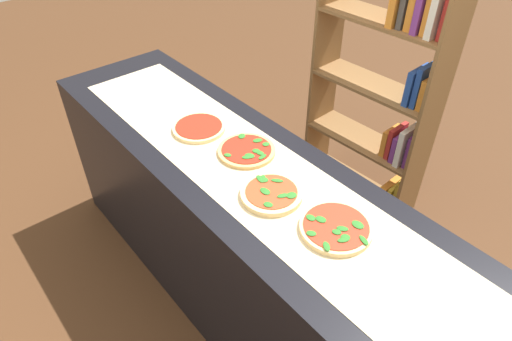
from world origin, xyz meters
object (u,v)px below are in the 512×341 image
pizza_spinach_1 (247,150)px  pizza_spinach_2 (271,193)px  pizza_spinach_3 (336,228)px  bookshelf (389,90)px  pizza_plain_0 (199,128)px

pizza_spinach_1 → pizza_spinach_2: bearing=-20.6°
pizza_spinach_3 → pizza_spinach_2: bearing=-169.1°
pizza_spinach_2 → bookshelf: bearing=105.2°
pizza_spinach_3 → bookshelf: (-0.61, 1.16, -0.12)m
pizza_spinach_1 → bookshelf: (-0.05, 1.10, -0.12)m
pizza_spinach_2 → bookshelf: bookshelf is taller
pizza_spinach_2 → pizza_spinach_1: bearing=159.4°
pizza_spinach_2 → pizza_spinach_3: pizza_spinach_2 is taller
bookshelf → pizza_spinach_3: bearing=-62.2°
pizza_spinach_1 → bookshelf: bearing=92.6°
pizza_spinach_3 → bookshelf: 1.31m
pizza_spinach_2 → bookshelf: 1.26m
pizza_plain_0 → pizza_spinach_1: bearing=11.6°
pizza_spinach_1 → pizza_plain_0: bearing=-168.4°
pizza_plain_0 → pizza_spinach_3: 0.84m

